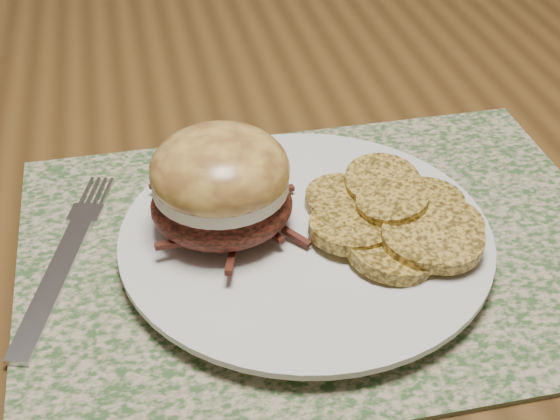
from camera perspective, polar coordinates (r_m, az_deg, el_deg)
The scene contains 6 objects.
dining_table at distance 0.84m, azimuth 0.18°, elevation 4.06°, with size 1.50×0.90×0.75m.
placemat at distance 0.59m, azimuth 3.14°, elevation -2.86°, with size 0.45×0.33×0.00m, color #325029.
dinner_plate at distance 0.58m, azimuth 1.87°, elevation -2.19°, with size 0.26×0.26×0.02m, color silver.
pork_sandwich at distance 0.56m, azimuth -4.36°, elevation 1.86°, with size 0.12×0.11×0.08m.
roasted_potatoes at distance 0.58m, azimuth 8.56°, elevation -0.43°, with size 0.15×0.15×0.03m.
fork at distance 0.60m, azimuth -15.40°, elevation -3.33°, with size 0.08×0.20×0.00m.
Camera 1 is at (-0.15, -0.69, 1.13)m, focal length 50.00 mm.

